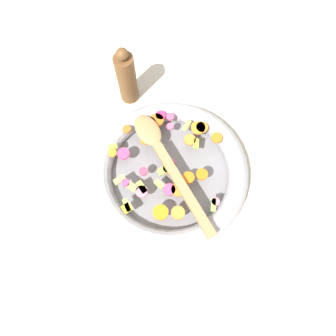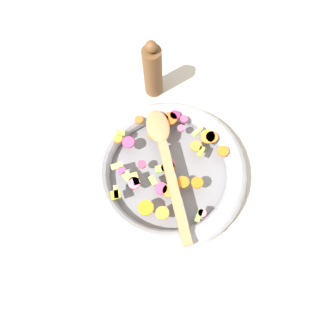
{
  "view_description": "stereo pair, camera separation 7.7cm",
  "coord_description": "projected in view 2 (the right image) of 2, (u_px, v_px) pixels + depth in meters",
  "views": [
    {
      "loc": [
        -0.27,
        -0.0,
        0.77
      ],
      "look_at": [
        0.0,
        0.0,
        0.05
      ],
      "focal_mm": 35.0,
      "sensor_mm": 36.0,
      "label": 1
    },
    {
      "loc": [
        -0.26,
        -0.08,
        0.77
      ],
      "look_at": [
        0.0,
        0.0,
        0.05
      ],
      "focal_mm": 35.0,
      "sensor_mm": 36.0,
      "label": 2
    }
  ],
  "objects": [
    {
      "name": "ground_plane",
      "position": [
        168.0,
        175.0,
        0.82
      ],
      "size": [
        4.0,
        4.0,
        0.0
      ],
      "primitive_type": "plane",
      "color": "beige"
    },
    {
      "name": "skillet",
      "position": [
        168.0,
        172.0,
        0.8
      ],
      "size": [
        0.38,
        0.38,
        0.05
      ],
      "color": "slate",
      "rests_on": "ground_plane"
    },
    {
      "name": "chopped_vegetables",
      "position": [
        166.0,
        161.0,
        0.77
      ],
      "size": [
        0.28,
        0.28,
        0.01
      ],
      "color": "orange",
      "rests_on": "skillet"
    },
    {
      "name": "wooden_spoon",
      "position": [
        166.0,
        159.0,
        0.77
      ],
      "size": [
        0.31,
        0.2,
        0.01
      ],
      "color": "#A87F51",
      "rests_on": "chopped_vegetables"
    },
    {
      "name": "pepper_mill",
      "position": [
        153.0,
        71.0,
        0.83
      ],
      "size": [
        0.05,
        0.05,
        0.19
      ],
      "color": "brown",
      "rests_on": "ground_plane"
    }
  ]
}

